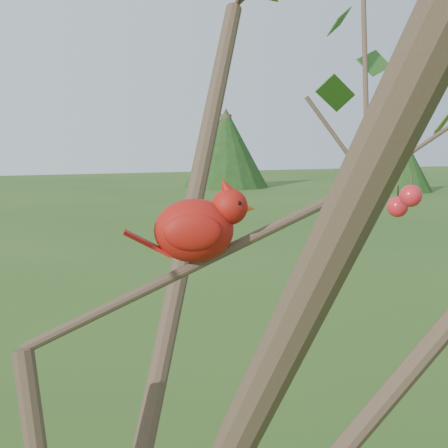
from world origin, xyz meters
The scene contains 2 objects.
crabapple_tree centered at (0.03, -0.02, 2.12)m, with size 2.35×2.05×2.95m.
cardinal centered at (0.24, 0.07, 2.13)m, with size 0.22×0.13×0.15m.
Camera 1 is at (-0.16, -0.98, 2.28)m, focal length 55.00 mm.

